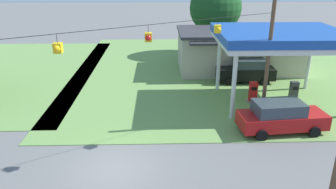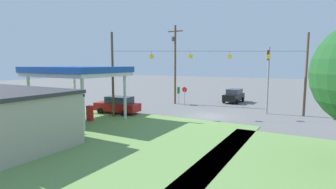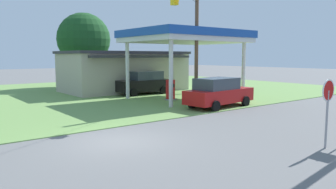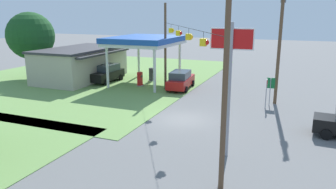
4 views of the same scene
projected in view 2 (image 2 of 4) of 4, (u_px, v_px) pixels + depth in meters
ground_plane at (209, 116)px, 27.61m from camera, size 160.00×160.00×0.00m
gas_station_canopy at (77, 72)px, 25.11m from camera, size 8.53×6.82×5.23m
fuel_pump_near at (90, 114)px, 24.86m from camera, size 0.71×0.56×1.56m
fuel_pump_far at (68, 111)px, 26.30m from camera, size 0.71×0.56×1.56m
car_at_pumps_front at (118, 105)px, 28.96m from camera, size 5.27×2.48×1.92m
car_at_pumps_rear at (42, 119)px, 21.20m from camera, size 4.86×2.19×2.01m
car_on_crossroad at (234, 96)px, 37.41m from camera, size 2.30×4.48×1.92m
stop_sign_roadside at (185, 92)px, 34.74m from camera, size 0.80×0.08×2.50m
stop_sign_overhead at (268, 66)px, 28.41m from camera, size 0.22×2.28×7.31m
route_sign at (179, 92)px, 35.43m from camera, size 0.10×0.70×2.40m
utility_pole_main at (175, 61)px, 35.68m from camera, size 2.20×0.44×10.66m
signal_span_gantry at (210, 71)px, 27.06m from camera, size 17.65×10.24×8.71m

